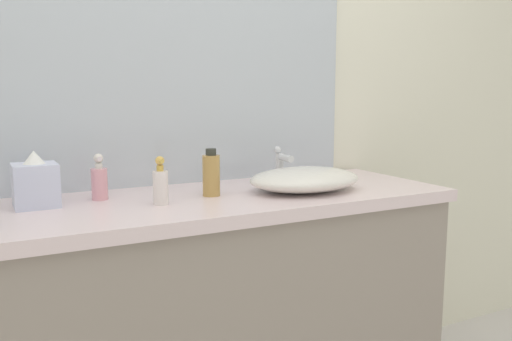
{
  "coord_description": "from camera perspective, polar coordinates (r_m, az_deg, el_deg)",
  "views": [
    {
      "loc": [
        -0.69,
        -1.23,
        1.26
      ],
      "look_at": [
        0.14,
        0.38,
        0.99
      ],
      "focal_mm": 36.95,
      "sensor_mm": 36.0,
      "label": 1
    }
  ],
  "objects": [
    {
      "name": "sink_basin",
      "position": [
        1.89,
        5.3,
        -0.95
      ],
      "size": [
        0.41,
        0.3,
        0.08
      ],
      "primitive_type": "ellipsoid",
      "color": "silver",
      "rests_on": "vanity_counter"
    },
    {
      "name": "wall_mirror_panel",
      "position": [
        2.04,
        -8.75,
        14.44
      ],
      "size": [
        1.45,
        0.01,
        1.13
      ],
      "primitive_type": "cube",
      "color": "#B2BCC6",
      "rests_on": "vanity_counter"
    },
    {
      "name": "tissue_box",
      "position": [
        1.75,
        -22.77,
        -1.23
      ],
      "size": [
        0.13,
        0.13,
        0.17
      ],
      "color": "silver",
      "rests_on": "vanity_counter"
    },
    {
      "name": "faucet",
      "position": [
        2.03,
        2.73,
        0.83
      ],
      "size": [
        0.03,
        0.12,
        0.14
      ],
      "color": "silver",
      "rests_on": "vanity_counter"
    },
    {
      "name": "bathroom_wall_rear",
      "position": [
        2.08,
        -7.95,
        9.55
      ],
      "size": [
        6.0,
        0.06,
        2.6
      ],
      "primitive_type": "cube",
      "color": "silver",
      "rests_on": "ground"
    },
    {
      "name": "perfume_bottle",
      "position": [
        1.79,
        -4.87,
        -0.4
      ],
      "size": [
        0.06,
        0.06,
        0.16
      ],
      "color": "#B28A48",
      "rests_on": "vanity_counter"
    },
    {
      "name": "lotion_bottle",
      "position": [
        1.67,
        -10.3,
        -1.51
      ],
      "size": [
        0.05,
        0.05,
        0.15
      ],
      "color": "silver",
      "rests_on": "vanity_counter"
    },
    {
      "name": "soap_dispenser",
      "position": [
        1.8,
        -16.59,
        -1.08
      ],
      "size": [
        0.05,
        0.05,
        0.15
      ],
      "color": "pink",
      "rests_on": "vanity_counter"
    },
    {
      "name": "vanity_counter",
      "position": [
        1.93,
        -5.13,
        -16.14
      ],
      "size": [
        1.72,
        0.59,
        0.91
      ],
      "color": "gray",
      "rests_on": "ground"
    }
  ]
}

